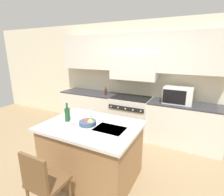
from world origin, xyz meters
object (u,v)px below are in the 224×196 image
Objects in this scene: wine_glass_near at (72,119)px; oil_bottle_on_counter at (106,92)px; island_chair at (43,181)px; microwave at (178,95)px; fruit_bowl at (88,123)px; wine_bottle at (67,114)px; range_stove at (131,116)px; wine_glass_far at (90,112)px.

oil_bottle_on_counter is at bearing 103.55° from wine_glass_near.
wine_glass_near is (-0.14, 0.74, 0.49)m from island_chair.
microwave reaches higher than fruit_bowl.
wine_bottle is at bearing 110.96° from island_chair.
wine_glass_near is 1.91m from oil_bottle_on_counter.
island_chair is (-0.09, -2.62, 0.06)m from range_stove.
microwave is 0.63× the size of island_chair.
oil_bottle_on_counter is (-0.45, 1.86, -0.01)m from wine_glass_near.
island_chair is at bearing -93.65° from fruit_bowl.
wine_bottle is at bearing -131.51° from wine_glass_far.
oil_bottle_on_counter is at bearing -177.88° from range_stove.
wine_bottle is (-1.45, -1.79, -0.08)m from microwave.
wine_glass_near is at bearing 100.58° from island_chair.
range_stove is 3.59× the size of fruit_bowl.
wine_glass_far is (0.25, 0.28, -0.01)m from wine_bottle.
wine_glass_near is (-1.26, -1.90, -0.08)m from microwave.
wine_bottle reaches higher than island_chair.
oil_bottle_on_counter is (-0.59, 2.60, 0.48)m from island_chair.
oil_bottle_on_counter is at bearing 98.46° from wine_bottle.
range_stove is 1.01× the size of island_chair.
wine_glass_near is at bearing -123.60° from microwave.
microwave reaches higher than oil_bottle_on_counter.
wine_bottle is 0.22m from wine_glass_near.
microwave reaches higher than island_chair.
wine_bottle is at bearing -177.80° from fruit_bowl.
fruit_bowl is at bearing -121.12° from microwave.
wine_glass_far is 0.78× the size of oil_bottle_on_counter.
wine_glass_far is at bearing 48.49° from wine_bottle.
island_chair is 0.96m from fruit_bowl.
wine_bottle reaches higher than oil_bottle_on_counter.
island_chair is at bearing -69.04° from wine_bottle.
microwave is 2.22× the size of fruit_bowl.
range_stove is at bearing 83.61° from wine_glass_far.
island_chair is at bearing -79.42° from wine_glass_near.
wine_glass_far is at bearing 116.04° from fruit_bowl.
range_stove is 1.82m from fruit_bowl.
fruit_bowl is at bearing -63.96° from wine_glass_far.
oil_bottle_on_counter reaches higher than range_stove.
range_stove is 5.86× the size of wine_glass_far.
island_chair is 5.78× the size of wine_glass_far.
wine_glass_near and wine_glass_far have the same top height.
wine_glass_far is 0.61× the size of fruit_bowl.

